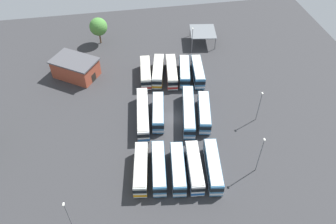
% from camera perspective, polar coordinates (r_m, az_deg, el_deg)
% --- Properties ---
extents(ground_plane, '(108.86, 108.86, 0.00)m').
position_cam_1_polar(ground_plane, '(77.81, 0.99, -1.06)').
color(ground_plane, '#333335').
extents(bus_row0_slot0, '(11.93, 4.17, 3.53)m').
position_cam_1_polar(bus_row0_slot0, '(67.10, 7.65, -9.11)').
color(bus_row0_slot0, teal).
rests_on(bus_row0_slot0, ground_plane).
extents(bus_row0_slot1, '(11.35, 3.68, 3.53)m').
position_cam_1_polar(bus_row0_slot1, '(66.56, 4.49, -9.35)').
color(bus_row0_slot1, silver).
rests_on(bus_row0_slot1, ground_plane).
extents(bus_row0_slot2, '(11.25, 3.97, 3.53)m').
position_cam_1_polar(bus_row0_slot2, '(66.24, 1.70, -9.55)').
color(bus_row0_slot2, teal).
rests_on(bus_row0_slot2, ground_plane).
extents(bus_row0_slot3, '(11.54, 3.88, 3.53)m').
position_cam_1_polar(bus_row0_slot3, '(66.31, -1.59, -9.47)').
color(bus_row0_slot3, teal).
rests_on(bus_row0_slot3, ground_plane).
extents(bus_row0_slot4, '(11.37, 4.17, 3.53)m').
position_cam_1_polar(bus_row0_slot4, '(66.37, -4.63, -9.59)').
color(bus_row0_slot4, silver).
rests_on(bus_row0_slot4, ground_plane).
extents(bus_row1_slot0, '(11.53, 4.77, 3.53)m').
position_cam_1_polar(bus_row1_slot0, '(77.02, 6.15, -0.01)').
color(bus_row1_slot0, teal).
rests_on(bus_row1_slot0, ground_plane).
extents(bus_row1_slot1, '(14.84, 5.20, 3.53)m').
position_cam_1_polar(bus_row1_slot1, '(76.89, 3.51, 0.12)').
color(bus_row1_slot1, teal).
rests_on(bus_row1_slot1, ground_plane).
extents(bus_row1_slot3, '(10.93, 4.17, 3.53)m').
position_cam_1_polar(bus_row1_slot3, '(76.64, -1.68, 0.01)').
color(bus_row1_slot3, teal).
rests_on(bus_row1_slot3, ground_plane).
extents(bus_row1_slot4, '(14.79, 3.98, 3.53)m').
position_cam_1_polar(bus_row1_slot4, '(76.37, -4.31, -0.32)').
color(bus_row1_slot4, silver).
rests_on(bus_row1_slot4, ground_plane).
extents(bus_row2_slot0, '(11.17, 3.82, 3.53)m').
position_cam_1_polar(bus_row2_slot0, '(88.44, 5.07, 6.87)').
color(bus_row2_slot0, teal).
rests_on(bus_row2_slot0, ground_plane).
extents(bus_row2_slot1, '(10.97, 4.48, 3.53)m').
position_cam_1_polar(bus_row2_slot1, '(88.23, 2.83, 6.90)').
color(bus_row2_slot1, teal).
rests_on(bus_row2_slot1, ground_plane).
extents(bus_row2_slot2, '(11.80, 3.94, 3.53)m').
position_cam_1_polar(bus_row2_slot2, '(88.14, 0.60, 6.91)').
color(bus_row2_slot2, silver).
rests_on(bus_row2_slot2, ground_plane).
extents(bus_row2_slot3, '(11.51, 4.84, 3.53)m').
position_cam_1_polar(bus_row2_slot3, '(88.35, -1.71, 7.00)').
color(bus_row2_slot3, silver).
rests_on(bus_row2_slot3, ground_plane).
extents(bus_row2_slot4, '(10.92, 3.57, 3.53)m').
position_cam_1_polar(bus_row2_slot4, '(88.05, -3.85, 6.76)').
color(bus_row2_slot4, silver).
rests_on(bus_row2_slot4, ground_plane).
extents(depot_building, '(12.47, 13.55, 5.05)m').
position_cam_1_polar(depot_building, '(91.51, -15.44, 7.26)').
color(depot_building, '#99422D').
rests_on(depot_building, ground_plane).
extents(maintenance_shelter, '(9.08, 8.38, 3.80)m').
position_cam_1_polar(maintenance_shelter, '(101.67, 5.95, 13.43)').
color(maintenance_shelter, slate).
rests_on(maintenance_shelter, ground_plane).
extents(lamp_post_by_building, '(0.56, 0.28, 8.01)m').
position_cam_1_polar(lamp_post_by_building, '(96.23, 4.14, 12.19)').
color(lamp_post_by_building, slate).
rests_on(lamp_post_by_building, ground_plane).
extents(lamp_post_near_entrance, '(0.56, 0.28, 9.37)m').
position_cam_1_polar(lamp_post_near_entrance, '(66.57, 15.41, -6.91)').
color(lamp_post_near_entrance, slate).
rests_on(lamp_post_near_entrance, ground_plane).
extents(lamp_post_mid_lot, '(0.56, 0.28, 8.61)m').
position_cam_1_polar(lamp_post_mid_lot, '(59.76, -16.56, -16.66)').
color(lamp_post_mid_lot, slate).
rests_on(lamp_post_mid_lot, ground_plane).
extents(lamp_post_far_corner, '(0.56, 0.28, 8.12)m').
position_cam_1_polar(lamp_post_far_corner, '(77.11, 15.27, 1.11)').
color(lamp_post_far_corner, slate).
rests_on(lamp_post_far_corner, ground_plane).
extents(tree_northeast, '(5.16, 5.16, 8.04)m').
position_cam_1_polar(tree_northeast, '(101.96, -11.76, 14.02)').
color(tree_northeast, brown).
rests_on(tree_northeast, ground_plane).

